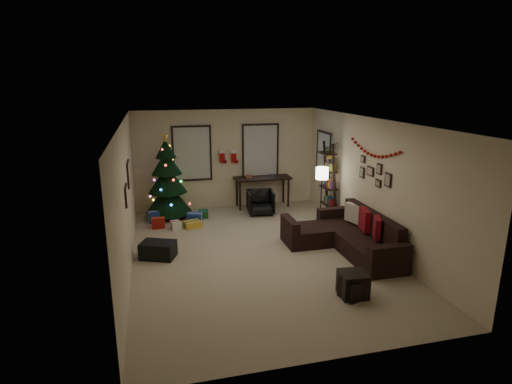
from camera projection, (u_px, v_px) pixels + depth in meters
floor at (258, 254)px, 8.59m from camera, size 7.00×7.00×0.00m
ceiling at (259, 121)px, 7.89m from camera, size 7.00×7.00×0.00m
wall_back at (227, 159)px, 11.52m from camera, size 5.00×0.00×5.00m
wall_front at (332, 262)px, 4.96m from camera, size 5.00×0.00×5.00m
wall_left at (127, 199)px, 7.65m from camera, size 0.00×7.00×7.00m
wall_right at (373, 183)px, 8.83m from camera, size 0.00×7.00×7.00m
window_back_left at (192, 153)px, 11.21m from camera, size 1.05×0.06×1.50m
window_back_right at (260, 151)px, 11.66m from camera, size 1.05×0.06×1.50m
window_right_wall at (324, 156)px, 11.17m from camera, size 0.06×0.90×1.30m
christmas_tree at (167, 182)px, 10.70m from camera, size 1.19×1.19×2.21m
presents at (180, 220)px, 10.35m from camera, size 1.50×1.01×0.28m
sofa at (347, 237)px, 8.74m from camera, size 1.75×2.56×0.84m
pillow_red_a at (377, 228)px, 8.22m from camera, size 0.26×0.42×0.41m
pillow_red_b at (365, 220)px, 8.68m from camera, size 0.21×0.47×0.46m
pillow_cream at (353, 213)px, 9.16m from camera, size 0.25×0.42×0.41m
ottoman_near at (353, 284)px, 6.86m from camera, size 0.47×0.47×0.41m
ottoman_far at (353, 288)px, 6.81m from camera, size 0.44×0.44×0.34m
desk at (263, 181)px, 11.63m from camera, size 1.57×0.56×0.85m
desk_chair at (261, 202)px, 11.08m from camera, size 0.68×0.65×0.64m
bookshelf at (329, 182)px, 10.53m from camera, size 0.30×0.58×1.98m
potted_plant at (330, 148)px, 10.33m from camera, size 0.60×0.60×0.51m
floor_lamp at (322, 177)px, 10.07m from camera, size 0.30×0.30×1.43m
art_map at (129, 174)px, 8.42m from camera, size 0.04×0.60×0.50m
art_abstract at (126, 195)px, 7.35m from camera, size 0.04×0.45×0.35m
gallery at (375, 173)px, 8.70m from camera, size 0.03×1.25×0.54m
garland at (374, 150)px, 8.62m from camera, size 0.08×1.90×0.30m
stocking_left at (222, 156)px, 11.34m from camera, size 0.20×0.05×0.36m
stocking_right at (234, 156)px, 11.46m from camera, size 0.20×0.05×0.36m
storage_bin at (158, 250)px, 8.35m from camera, size 0.78×0.66×0.33m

